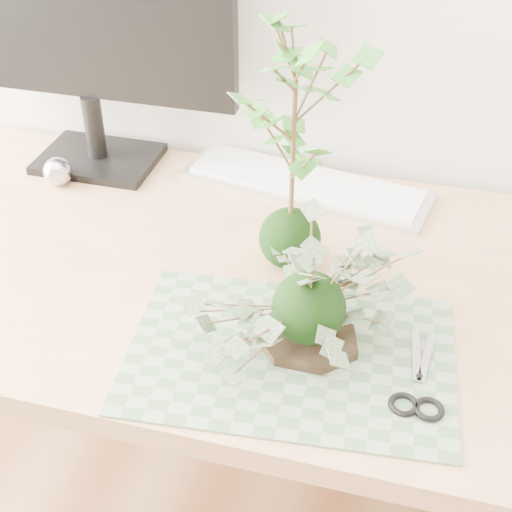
% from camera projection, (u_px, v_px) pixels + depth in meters
% --- Properties ---
extents(desk, '(1.60, 0.70, 0.74)m').
position_uv_depth(desk, '(296.00, 318.00, 1.20)').
color(desk, '#E0A972').
rests_on(desk, ground_plane).
extents(cutting_mat, '(0.48, 0.35, 0.00)m').
position_uv_depth(cutting_mat, '(290.00, 354.00, 1.01)').
color(cutting_mat, '#4E754D').
rests_on(cutting_mat, desk).
extents(stone_dish, '(0.16, 0.16, 0.01)m').
position_uv_depth(stone_dish, '(307.00, 339.00, 1.02)').
color(stone_dish, black).
rests_on(stone_dish, cutting_mat).
extents(ivy_kokedama, '(0.33, 0.33, 0.21)m').
position_uv_depth(ivy_kokedama, '(310.00, 280.00, 0.96)').
color(ivy_kokedama, black).
rests_on(ivy_kokedama, stone_dish).
extents(maple_kokedama, '(0.29, 0.29, 0.42)m').
position_uv_depth(maple_kokedama, '(295.00, 97.00, 1.00)').
color(maple_kokedama, black).
rests_on(maple_kokedama, desk).
extents(keyboard, '(0.50, 0.22, 0.02)m').
position_uv_depth(keyboard, '(306.00, 184.00, 1.37)').
color(keyboard, silver).
rests_on(keyboard, desk).
extents(monitor, '(0.58, 0.17, 0.51)m').
position_uv_depth(monitor, '(80.00, 15.00, 1.28)').
color(monitor, black).
rests_on(monitor, desk).
extents(foil_ball, '(0.06, 0.06, 0.06)m').
position_uv_depth(foil_ball, '(58.00, 172.00, 1.37)').
color(foil_ball, silver).
rests_on(foil_ball, desk).
extents(scissors, '(0.07, 0.17, 0.01)m').
position_uv_depth(scissors, '(417.00, 395.00, 0.94)').
color(scissors, gray).
rests_on(scissors, cutting_mat).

